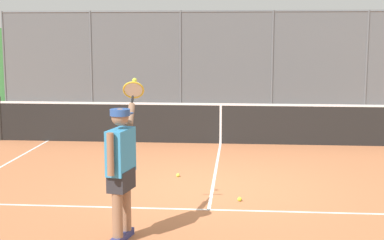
% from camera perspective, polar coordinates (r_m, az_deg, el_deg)
% --- Properties ---
extents(ground_plane, '(60.00, 60.00, 0.00)m').
position_cam_1_polar(ground_plane, '(9.64, 2.06, -6.87)').
color(ground_plane, '#B76B42').
extents(court_line_markings, '(8.44, 9.41, 0.01)m').
position_cam_1_polar(court_line_markings, '(8.19, 1.55, -9.68)').
color(court_line_markings, white).
rests_on(court_line_markings, ground).
extents(fence_backdrop, '(17.91, 1.37, 3.32)m').
position_cam_1_polar(fence_backdrop, '(19.27, 3.50, 5.05)').
color(fence_backdrop, '#565B60').
rests_on(fence_backdrop, ground).
extents(tennis_net, '(10.85, 0.09, 1.07)m').
position_cam_1_polar(tennis_net, '(13.44, 2.88, -0.30)').
color(tennis_net, '#2D2D2D').
rests_on(tennis_net, ground).
extents(tennis_player, '(0.31, 1.42, 1.97)m').
position_cam_1_polar(tennis_player, '(7.12, -7.10, -4.36)').
color(tennis_player, navy).
rests_on(tennis_player, ground).
extents(tennis_ball_near_net, '(0.07, 0.07, 0.07)m').
position_cam_1_polar(tennis_ball_near_net, '(8.95, 4.79, -7.90)').
color(tennis_ball_near_net, '#CCDB33').
rests_on(tennis_ball_near_net, ground).
extents(tennis_ball_mid_court, '(0.07, 0.07, 0.07)m').
position_cam_1_polar(tennis_ball_mid_court, '(10.39, -1.42, -5.53)').
color(tennis_ball_mid_court, '#D6E042').
rests_on(tennis_ball_mid_court, ground).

